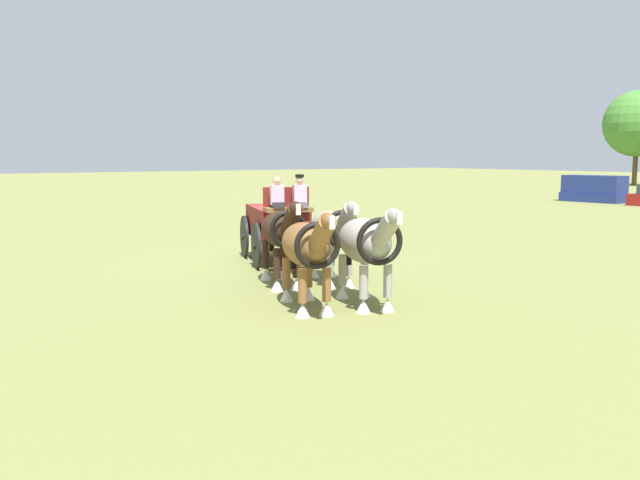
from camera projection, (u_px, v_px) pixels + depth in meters
The scene contains 8 objects.
ground_plane at pixel (277, 262), 20.00m from camera, with size 220.00×220.00×0.00m, color olive.
show_wagon at pixel (278, 224), 19.68m from camera, with size 5.72×2.79×2.69m.
draft_horse_rear_near at pixel (332, 232), 16.44m from camera, with size 3.11×1.55×2.18m.
draft_horse_rear_off at pixel (281, 232), 16.10m from camera, with size 3.05×1.52×2.20m.
draft_horse_lead_near at pixel (366, 244), 13.96m from camera, with size 3.05×1.58×2.21m.
draft_horse_lead_off at pixel (307, 247), 13.62m from camera, with size 3.08×1.55×2.17m.
parked_vehicle_a at pixel (594, 189), 45.55m from camera, with size 4.32×2.32×1.83m.
tree_a at pixel (638, 124), 69.17m from camera, with size 6.97×6.97×10.01m.
Camera 1 is at (17.06, -10.05, 3.21)m, focal length 36.98 mm.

